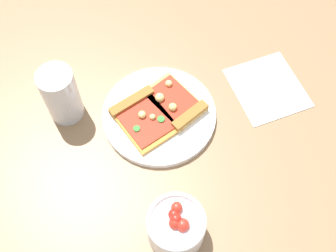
# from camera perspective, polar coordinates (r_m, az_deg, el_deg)

# --- Properties ---
(ground_plane) EXTENTS (2.40, 2.40, 0.00)m
(ground_plane) POSITION_cam_1_polar(r_m,az_deg,el_deg) (0.85, 0.37, 0.41)
(ground_plane) COLOR #93704C
(ground_plane) RESTS_ON ground
(plate) EXTENTS (0.23, 0.23, 0.01)m
(plate) POSITION_cam_1_polar(r_m,az_deg,el_deg) (0.86, -1.21, 1.52)
(plate) COLOR white
(plate) RESTS_ON ground_plane
(pizza_slice_near) EXTENTS (0.14, 0.13, 0.02)m
(pizza_slice_near) POSITION_cam_1_polar(r_m,az_deg,el_deg) (0.84, -3.48, 1.36)
(pizza_slice_near) COLOR gold
(pizza_slice_near) RESTS_ON plate
(pizza_slice_far) EXTENTS (0.14, 0.12, 0.03)m
(pizza_slice_far) POSITION_cam_1_polar(r_m,az_deg,el_deg) (0.85, 1.09, 3.00)
(pizza_slice_far) COLOR #E5B256
(pizza_slice_far) RESTS_ON plate
(salad_bowl) EXTENTS (0.10, 0.10, 0.08)m
(salad_bowl) POSITION_cam_1_polar(r_m,az_deg,el_deg) (0.73, 1.10, -13.41)
(salad_bowl) COLOR white
(salad_bowl) RESTS_ON ground_plane
(soda_glass) EXTENTS (0.07, 0.07, 0.12)m
(soda_glass) POSITION_cam_1_polar(r_m,az_deg,el_deg) (0.84, -14.26, 3.99)
(soda_glass) COLOR silver
(soda_glass) RESTS_ON ground_plane
(paper_napkin) EXTENTS (0.16, 0.15, 0.00)m
(paper_napkin) POSITION_cam_1_polar(r_m,az_deg,el_deg) (0.92, 13.34, 5.10)
(paper_napkin) COLOR white
(paper_napkin) RESTS_ON ground_plane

